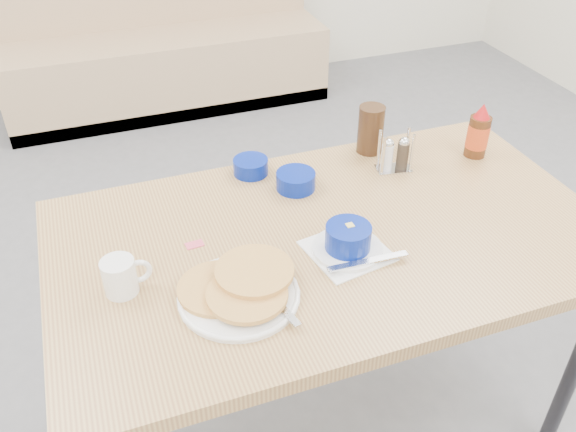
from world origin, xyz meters
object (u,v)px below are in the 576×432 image
object	(u,v)px
grits_setting	(348,241)
condiment_caddy	(395,157)
syrup_bottle	(478,133)
dining_table	(331,252)
coffee_mug	(121,276)
creamer_bowl	(251,167)
amber_tumbler	(371,129)
butter_bowl	(296,181)
pancake_plate	(239,290)
booth_bench	(164,47)

from	to	relation	value
grits_setting	condiment_caddy	bearing A→B (deg)	46.53
condiment_caddy	syrup_bottle	world-z (taller)	syrup_bottle
dining_table	coffee_mug	bearing A→B (deg)	-176.19
dining_table	creamer_bowl	xyz separation A→B (m)	(-0.11, 0.34, 0.08)
dining_table	creamer_bowl	distance (m)	0.37
amber_tumbler	syrup_bottle	xyz separation A→B (m)	(0.29, -0.13, -0.00)
grits_setting	syrup_bottle	xyz separation A→B (m)	(0.55, 0.29, 0.04)
butter_bowl	condiment_caddy	world-z (taller)	condiment_caddy
coffee_mug	amber_tumbler	distance (m)	0.88
coffee_mug	condiment_caddy	xyz separation A→B (m)	(0.81, 0.25, -0.00)
syrup_bottle	butter_bowl	bearing A→B (deg)	178.58
pancake_plate	grits_setting	distance (m)	0.30
creamer_bowl	amber_tumbler	size ratio (longest dim) A/B	0.69
dining_table	syrup_bottle	size ratio (longest dim) A/B	8.30
dining_table	syrup_bottle	bearing A→B (deg)	20.52
creamer_bowl	amber_tumbler	world-z (taller)	amber_tumbler
condiment_caddy	coffee_mug	bearing A→B (deg)	-152.92
coffee_mug	amber_tumbler	xyz separation A→B (m)	(0.79, 0.37, 0.03)
grits_setting	butter_bowl	world-z (taller)	grits_setting
dining_table	condiment_caddy	bearing A→B (deg)	37.13
condiment_caddy	creamer_bowl	bearing A→B (deg)	172.66
condiment_caddy	booth_bench	bearing A→B (deg)	106.84
pancake_plate	dining_table	bearing A→B (deg)	26.46
creamer_bowl	syrup_bottle	bearing A→B (deg)	-11.18
booth_bench	amber_tumbler	world-z (taller)	booth_bench
booth_bench	amber_tumbler	xyz separation A→B (m)	(0.27, -2.19, 0.48)
pancake_plate	syrup_bottle	xyz separation A→B (m)	(0.84, 0.35, 0.05)
booth_bench	dining_table	distance (m)	2.56
condiment_caddy	amber_tumbler	bearing A→B (deg)	108.79
dining_table	syrup_bottle	distance (m)	0.61
booth_bench	butter_bowl	bearing A→B (deg)	-90.38
amber_tumbler	booth_bench	bearing A→B (deg)	96.97
condiment_caddy	syrup_bottle	bearing A→B (deg)	7.77
booth_bench	condiment_caddy	distance (m)	2.38
butter_bowl	condiment_caddy	xyz separation A→B (m)	(0.30, -0.00, 0.02)
dining_table	butter_bowl	bearing A→B (deg)	93.98
booth_bench	butter_bowl	world-z (taller)	booth_bench
pancake_plate	coffee_mug	world-z (taller)	coffee_mug
booth_bench	coffee_mug	bearing A→B (deg)	-101.50
dining_table	pancake_plate	world-z (taller)	pancake_plate
booth_bench	creamer_bowl	bearing A→B (deg)	-92.86
dining_table	coffee_mug	xyz separation A→B (m)	(-0.52, -0.03, 0.11)
booth_bench	condiment_caddy	bearing A→B (deg)	-82.92
amber_tumbler	dining_table	bearing A→B (deg)	-128.26
coffee_mug	grits_setting	distance (m)	0.53
pancake_plate	coffee_mug	size ratio (longest dim) A/B	2.47
pancake_plate	grits_setting	world-z (taller)	grits_setting
booth_bench	butter_bowl	size ratio (longest dim) A/B	17.42
grits_setting	creamer_bowl	bearing A→B (deg)	105.07
dining_table	grits_setting	xyz separation A→B (m)	(0.00, -0.08, 0.09)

